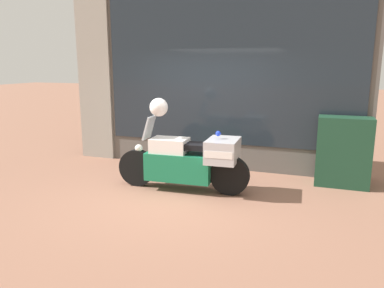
# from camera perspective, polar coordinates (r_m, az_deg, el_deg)

# --- Properties ---
(ground_plane) EXTENTS (60.00, 60.00, 0.00)m
(ground_plane) POSITION_cam_1_polar(r_m,az_deg,el_deg) (6.46, -2.22, -7.62)
(ground_plane) COLOR #8E604C
(shop_building) EXTENTS (6.32, 0.55, 4.06)m
(shop_building) POSITION_cam_1_polar(r_m,az_deg,el_deg) (8.09, 0.38, 11.12)
(shop_building) COLOR #56514C
(shop_building) RESTS_ON ground
(window_display) EXTENTS (5.04, 0.30, 1.83)m
(window_display) POSITION_cam_1_polar(r_m,az_deg,el_deg) (8.10, 5.34, -0.31)
(window_display) COLOR slate
(window_display) RESTS_ON ground
(paramedic_motorcycle) EXTENTS (2.38, 0.73, 1.29)m
(paramedic_motorcycle) POSITION_cam_1_polar(r_m,az_deg,el_deg) (6.48, -0.36, -2.44)
(paramedic_motorcycle) COLOR black
(paramedic_motorcycle) RESTS_ON ground
(utility_cabinet) EXTENTS (0.93, 0.46, 1.26)m
(utility_cabinet) POSITION_cam_1_polar(r_m,az_deg,el_deg) (7.25, 22.08, -1.12)
(utility_cabinet) COLOR #193D28
(utility_cabinet) RESTS_ON ground
(white_helmet) EXTENTS (0.32, 0.32, 0.32)m
(white_helmet) POSITION_cam_1_polar(r_m,az_deg,el_deg) (6.49, -5.09, 5.60)
(white_helmet) COLOR white
(white_helmet) RESTS_ON paramedic_motorcycle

